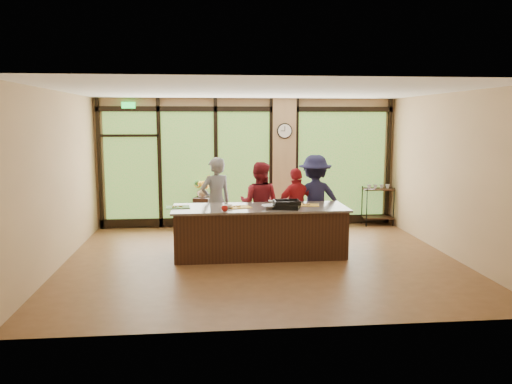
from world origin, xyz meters
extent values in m
plane|color=brown|center=(0.00, 0.00, 0.00)|extent=(7.00, 7.00, 0.00)
plane|color=white|center=(0.00, 0.00, 3.00)|extent=(7.00, 7.00, 0.00)
plane|color=tan|center=(0.00, 3.00, 1.50)|extent=(7.00, 0.00, 7.00)
plane|color=tan|center=(-3.50, 0.00, 1.50)|extent=(0.00, 6.00, 6.00)
plane|color=tan|center=(3.50, 0.00, 1.50)|extent=(0.00, 6.00, 6.00)
cube|color=tan|center=(0.85, 2.94, 1.50)|extent=(0.55, 0.12, 3.00)
cube|color=black|center=(0.00, 2.95, 2.75)|extent=(6.90, 0.08, 0.12)
cube|color=black|center=(0.00, 2.95, 0.12)|extent=(6.90, 0.08, 0.20)
cube|color=#19D83F|center=(-2.70, 2.90, 2.83)|extent=(0.30, 0.04, 0.14)
cube|color=#336122|center=(-2.70, 2.97, 1.45)|extent=(1.20, 0.02, 2.50)
cube|color=#336122|center=(-1.40, 2.97, 1.45)|extent=(1.20, 0.02, 2.50)
cube|color=#336122|center=(-0.10, 2.97, 1.45)|extent=(1.20, 0.02, 2.50)
cube|color=#336122|center=(2.25, 2.97, 1.45)|extent=(2.10, 0.02, 2.50)
cube|color=black|center=(-3.40, 2.95, 1.50)|extent=(0.08, 0.08, 3.00)
cube|color=black|center=(-2.05, 2.95, 1.50)|extent=(0.08, 0.08, 3.00)
cube|color=black|center=(-0.75, 2.95, 1.50)|extent=(0.08, 0.08, 3.00)
cube|color=black|center=(0.55, 2.95, 1.50)|extent=(0.08, 0.08, 3.00)
cube|color=black|center=(1.15, 2.95, 1.50)|extent=(0.08, 0.08, 3.00)
cube|color=black|center=(3.40, 2.95, 1.50)|extent=(0.08, 0.08, 3.00)
cube|color=black|center=(0.00, 0.30, 0.44)|extent=(3.10, 1.00, 0.88)
cube|color=#6C6259|center=(0.00, 0.30, 0.90)|extent=(3.20, 1.10, 0.04)
cylinder|color=black|center=(0.85, 2.87, 2.25)|extent=(0.36, 0.04, 0.36)
cylinder|color=white|center=(0.85, 2.85, 2.25)|extent=(0.31, 0.01, 0.31)
cube|color=black|center=(0.85, 2.85, 2.30)|extent=(0.01, 0.00, 0.11)
cube|color=black|center=(0.80, 2.85, 2.25)|extent=(0.09, 0.00, 0.01)
imported|color=slate|center=(-0.79, 1.13, 0.89)|extent=(0.77, 0.66, 1.78)
imported|color=maroon|center=(0.08, 1.12, 0.84)|extent=(0.98, 0.88, 1.68)
imported|color=#A61920|center=(0.81, 0.98, 0.78)|extent=(0.99, 0.66, 1.56)
imported|color=#1A1938|center=(1.21, 1.12, 0.90)|extent=(1.19, 0.70, 1.81)
cube|color=black|center=(0.46, 0.08, 0.96)|extent=(0.55, 0.48, 0.08)
imported|color=silver|center=(0.16, 0.08, 0.96)|extent=(0.34, 0.34, 0.07)
cube|color=#45812F|center=(-1.50, 0.38, 0.93)|extent=(0.46, 0.36, 0.01)
cube|color=gold|center=(-0.37, 0.27, 0.93)|extent=(0.45, 0.38, 0.01)
cube|color=gold|center=(0.93, 0.37, 0.93)|extent=(0.42, 0.35, 0.01)
imported|color=white|center=(-0.59, 0.24, 0.95)|extent=(0.18, 0.18, 0.05)
imported|color=white|center=(0.19, 0.30, 0.94)|extent=(0.17, 0.17, 0.05)
imported|color=white|center=(0.28, 0.79, 0.94)|extent=(0.15, 0.15, 0.03)
imported|color=#9E130F|center=(-0.66, -0.08, 0.97)|extent=(0.15, 0.15, 0.09)
cube|color=black|center=(-1.07, 2.75, 0.36)|extent=(0.45, 0.45, 0.73)
imported|color=#8E6F4D|center=(-1.07, 2.75, 0.87)|extent=(0.31, 0.31, 0.27)
cube|color=black|center=(3.10, 2.75, 0.18)|extent=(0.76, 0.49, 0.03)
cube|color=black|center=(3.10, 2.75, 0.87)|extent=(0.76, 0.49, 0.03)
cylinder|color=black|center=(2.77, 2.57, 0.46)|extent=(0.02, 0.02, 0.92)
cylinder|color=black|center=(3.43, 2.57, 0.46)|extent=(0.02, 0.02, 0.92)
cylinder|color=black|center=(2.77, 2.93, 0.46)|extent=(0.02, 0.02, 0.92)
cylinder|color=black|center=(3.43, 2.93, 0.46)|extent=(0.02, 0.02, 0.92)
imported|color=silver|center=(2.87, 2.75, 0.93)|extent=(0.11, 0.11, 0.10)
imported|color=silver|center=(3.03, 2.75, 0.93)|extent=(0.11, 0.11, 0.10)
imported|color=silver|center=(3.18, 2.75, 0.93)|extent=(0.11, 0.11, 0.10)
imported|color=silver|center=(3.33, 2.75, 0.93)|extent=(0.11, 0.11, 0.10)
camera|label=1|loc=(-0.95, -8.68, 2.51)|focal=35.00mm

